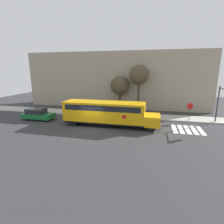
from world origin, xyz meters
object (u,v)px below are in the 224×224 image
Objects in this scene: traffic_light at (221,100)px; tree_near_sidewalk at (120,86)px; school_bus at (107,112)px; stop_sign at (190,109)px; parked_car at (38,114)px; tree_far_sidewalk at (139,75)px.

traffic_light is 14.44m from tree_near_sidewalk.
traffic_light is at bearing 13.77° from school_bus.
parked_car is at bearing -169.83° from stop_sign.
parked_car is 0.74× the size of tree_near_sidewalk.
stop_sign reaches higher than parked_car.
tree_far_sidewalk is at bearing 153.56° from traffic_light.
school_bus is 13.62m from traffic_light.
parked_car is at bearing -139.18° from tree_near_sidewalk.
traffic_light is 0.82× the size of tree_near_sidewalk.
tree_far_sidewalk is (-10.16, 5.06, 2.70)m from traffic_light.
stop_sign is at bearing -25.82° from tree_near_sidewalk.
tree_far_sidewalk is (-6.97, 4.28, 4.17)m from stop_sign.
stop_sign is (9.96, 4.00, -0.04)m from school_bus.
traffic_light reaches higher than stop_sign.
traffic_light is 0.63× the size of tree_far_sidewalk.
tree_near_sidewalk reaches higher than school_bus.
school_bus reaches higher than stop_sign.
stop_sign is (19.81, 3.55, 0.89)m from parked_car.
tree_far_sidewalk is at bearing 31.37° from parked_car.
tree_far_sidewalk is (2.99, 8.28, 4.13)m from school_bus.
tree_near_sidewalk is 0.77× the size of tree_far_sidewalk.
traffic_light is (3.20, -0.78, 1.47)m from stop_sign.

